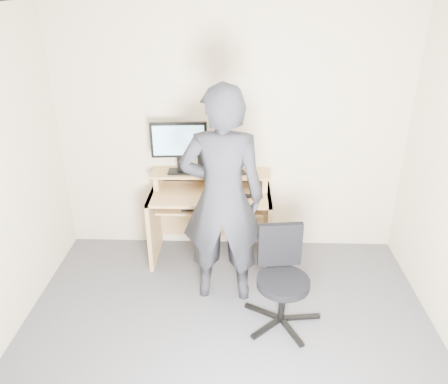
# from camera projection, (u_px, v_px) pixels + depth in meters

# --- Properties ---
(ground) EXTENTS (3.50, 3.50, 0.00)m
(ground) POSITION_uv_depth(u_px,v_px,m) (226.00, 363.00, 3.33)
(ground) COLOR #545559
(ground) RESTS_ON ground
(back_wall) EXTENTS (3.50, 0.02, 2.50)m
(back_wall) POSITION_uv_depth(u_px,v_px,m) (231.00, 135.00, 4.37)
(back_wall) COLOR beige
(back_wall) RESTS_ON ground
(ceiling) EXTENTS (3.50, 3.50, 0.02)m
(ceiling) POSITION_uv_depth(u_px,v_px,m) (227.00, 9.00, 2.25)
(ceiling) COLOR white
(ceiling) RESTS_ON back_wall
(desk) EXTENTS (1.20, 0.60, 0.91)m
(desk) POSITION_uv_depth(u_px,v_px,m) (211.00, 207.00, 4.48)
(desk) COLOR tan
(desk) RESTS_ON ground
(monitor) EXTENTS (0.55, 0.15, 0.52)m
(monitor) POSITION_uv_depth(u_px,v_px,m) (179.00, 143.00, 4.23)
(monitor) COLOR black
(monitor) RESTS_ON desk
(external_drive) EXTENTS (0.10, 0.14, 0.20)m
(external_drive) POSITION_uv_depth(u_px,v_px,m) (203.00, 163.00, 4.35)
(external_drive) COLOR black
(external_drive) RESTS_ON desk
(travel_mug) EXTENTS (0.10, 0.10, 0.18)m
(travel_mug) POSITION_uv_depth(u_px,v_px,m) (220.00, 163.00, 4.35)
(travel_mug) COLOR silver
(travel_mug) RESTS_ON desk
(smartphone) EXTENTS (0.10, 0.14, 0.01)m
(smartphone) POSITION_uv_depth(u_px,v_px,m) (242.00, 172.00, 4.36)
(smartphone) COLOR black
(smartphone) RESTS_ON desk
(charger) EXTENTS (0.05, 0.05, 0.03)m
(charger) POSITION_uv_depth(u_px,v_px,m) (192.00, 173.00, 4.32)
(charger) COLOR black
(charger) RESTS_ON desk
(headphones) EXTENTS (0.19, 0.19, 0.06)m
(headphones) POSITION_uv_depth(u_px,v_px,m) (189.00, 169.00, 4.43)
(headphones) COLOR silver
(headphones) RESTS_ON desk
(keyboard) EXTENTS (0.49, 0.28, 0.03)m
(keyboard) POSITION_uv_depth(u_px,v_px,m) (204.00, 204.00, 4.28)
(keyboard) COLOR black
(keyboard) RESTS_ON desk
(mouse) EXTENTS (0.10, 0.07, 0.04)m
(mouse) POSITION_uv_depth(u_px,v_px,m) (247.00, 196.00, 4.21)
(mouse) COLOR black
(mouse) RESTS_ON desk
(office_chair) EXTENTS (0.65, 0.66, 0.83)m
(office_chair) POSITION_uv_depth(u_px,v_px,m) (282.00, 274.00, 3.60)
(office_chair) COLOR black
(office_chair) RESTS_ON ground
(person) EXTENTS (0.72, 0.48, 1.96)m
(person) POSITION_uv_depth(u_px,v_px,m) (222.00, 199.00, 3.68)
(person) COLOR black
(person) RESTS_ON ground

